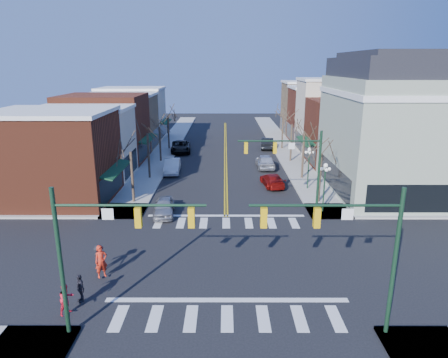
{
  "coord_description": "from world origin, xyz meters",
  "views": [
    {
      "loc": [
        -0.13,
        -23.33,
        12.15
      ],
      "look_at": [
        -0.18,
        9.14,
        2.8
      ],
      "focal_mm": 32.0,
      "sensor_mm": 36.0,
      "label": 1
    }
  ],
  "objects_px": {
    "car_left_mid": "(172,166)",
    "pedestrian_dark_b": "(99,257)",
    "lamppost_midblock": "(309,161)",
    "car_left_far": "(181,147)",
    "car_left_near": "(164,207)",
    "pedestrian_red_b": "(66,299)",
    "victorian_corner": "(400,124)",
    "car_right_mid": "(265,161)",
    "lamppost_corner": "(325,179)",
    "car_right_far": "(267,143)",
    "pedestrian_red_a": "(101,261)",
    "pedestrian_dark_a": "(80,288)",
    "car_right_near": "(272,180)"
  },
  "relations": [
    {
      "from": "car_left_mid",
      "to": "pedestrian_red_b",
      "type": "xyz_separation_m",
      "value": [
        -1.77,
        -27.48,
        0.16
      ]
    },
    {
      "from": "victorian_corner",
      "to": "car_left_near",
      "type": "xyz_separation_m",
      "value": [
        -21.7,
        -6.5,
        -5.95
      ]
    },
    {
      "from": "car_left_mid",
      "to": "car_right_mid",
      "type": "xyz_separation_m",
      "value": [
        11.0,
        2.23,
        0.06
      ]
    },
    {
      "from": "pedestrian_red_b",
      "to": "pedestrian_dark_b",
      "type": "relative_size",
      "value": 1.02
    },
    {
      "from": "car_right_far",
      "to": "pedestrian_red_a",
      "type": "height_order",
      "value": "pedestrian_red_a"
    },
    {
      "from": "car_left_mid",
      "to": "pedestrian_dark_a",
      "type": "height_order",
      "value": "pedestrian_dark_a"
    },
    {
      "from": "lamppost_corner",
      "to": "pedestrian_dark_a",
      "type": "xyz_separation_m",
      "value": [
        -15.86,
        -13.45,
        -2.03
      ]
    },
    {
      "from": "victorian_corner",
      "to": "car_right_near",
      "type": "relative_size",
      "value": 3.13
    },
    {
      "from": "pedestrian_dark_a",
      "to": "pedestrian_dark_b",
      "type": "height_order",
      "value": "pedestrian_dark_b"
    },
    {
      "from": "victorian_corner",
      "to": "car_left_mid",
      "type": "bearing_deg",
      "value": 162.93
    },
    {
      "from": "car_left_near",
      "to": "pedestrian_red_a",
      "type": "bearing_deg",
      "value": -106.35
    },
    {
      "from": "pedestrian_red_b",
      "to": "lamppost_midblock",
      "type": "bearing_deg",
      "value": -4.56
    },
    {
      "from": "pedestrian_red_b",
      "to": "pedestrian_dark_a",
      "type": "relative_size",
      "value": 1.04
    },
    {
      "from": "car_right_far",
      "to": "pedestrian_dark_a",
      "type": "relative_size",
      "value": 3.19
    },
    {
      "from": "lamppost_corner",
      "to": "car_right_mid",
      "type": "distance_m",
      "value": 15.72
    },
    {
      "from": "car_right_near",
      "to": "pedestrian_red_a",
      "type": "height_order",
      "value": "pedestrian_red_a"
    },
    {
      "from": "victorian_corner",
      "to": "lamppost_corner",
      "type": "distance_m",
      "value": 10.89
    },
    {
      "from": "lamppost_corner",
      "to": "car_left_mid",
      "type": "distance_m",
      "value": 19.5
    },
    {
      "from": "car_left_near",
      "to": "car_left_far",
      "type": "xyz_separation_m",
      "value": [
        -1.2,
        24.79,
        0.11
      ]
    },
    {
      "from": "pedestrian_red_b",
      "to": "pedestrian_dark_b",
      "type": "bearing_deg",
      "value": 29.51
    },
    {
      "from": "lamppost_midblock",
      "to": "pedestrian_dark_b",
      "type": "distance_m",
      "value": 23.03
    },
    {
      "from": "victorian_corner",
      "to": "pedestrian_red_b",
      "type": "distance_m",
      "value": 32.43
    },
    {
      "from": "victorian_corner",
      "to": "lamppost_midblock",
      "type": "relative_size",
      "value": 3.29
    },
    {
      "from": "car_left_far",
      "to": "pedestrian_dark_a",
      "type": "height_order",
      "value": "pedestrian_dark_a"
    },
    {
      "from": "victorian_corner",
      "to": "lamppost_midblock",
      "type": "bearing_deg",
      "value": 176.55
    },
    {
      "from": "pedestrian_dark_a",
      "to": "pedestrian_dark_b",
      "type": "relative_size",
      "value": 0.98
    },
    {
      "from": "car_right_far",
      "to": "pedestrian_red_b",
      "type": "xyz_separation_m",
      "value": [
        -14.23,
        -41.45,
        0.14
      ]
    },
    {
      "from": "car_left_mid",
      "to": "pedestrian_dark_b",
      "type": "bearing_deg",
      "value": -96.75
    },
    {
      "from": "lamppost_corner",
      "to": "car_right_near",
      "type": "distance_m",
      "value": 8.71
    },
    {
      "from": "car_left_near",
      "to": "pedestrian_red_a",
      "type": "height_order",
      "value": "pedestrian_red_a"
    },
    {
      "from": "pedestrian_dark_b",
      "to": "car_left_near",
      "type": "bearing_deg",
      "value": -60.7
    },
    {
      "from": "pedestrian_dark_a",
      "to": "pedestrian_dark_b",
      "type": "distance_m",
      "value": 3.42
    },
    {
      "from": "lamppost_corner",
      "to": "pedestrian_dark_b",
      "type": "bearing_deg",
      "value": -147.74
    },
    {
      "from": "car_left_far",
      "to": "pedestrian_dark_a",
      "type": "xyz_separation_m",
      "value": [
        -1.26,
        -37.74,
        0.12
      ]
    },
    {
      "from": "lamppost_corner",
      "to": "car_left_far",
      "type": "relative_size",
      "value": 0.74
    },
    {
      "from": "lamppost_midblock",
      "to": "car_right_far",
      "type": "bearing_deg",
      "value": 95.42
    },
    {
      "from": "lamppost_midblock",
      "to": "car_left_far",
      "type": "relative_size",
      "value": 0.74
    },
    {
      "from": "lamppost_midblock",
      "to": "car_right_far",
      "type": "height_order",
      "value": "lamppost_midblock"
    },
    {
      "from": "car_right_mid",
      "to": "car_right_far",
      "type": "height_order",
      "value": "car_right_mid"
    },
    {
      "from": "car_left_near",
      "to": "pedestrian_red_b",
      "type": "bearing_deg",
      "value": -106.14
    },
    {
      "from": "lamppost_corner",
      "to": "car_left_far",
      "type": "distance_m",
      "value": 28.42
    },
    {
      "from": "victorian_corner",
      "to": "car_right_near",
      "type": "distance_m",
      "value": 13.25
    },
    {
      "from": "victorian_corner",
      "to": "car_right_mid",
      "type": "relative_size",
      "value": 2.83
    },
    {
      "from": "victorian_corner",
      "to": "pedestrian_red_b",
      "type": "relative_size",
      "value": 8.75
    },
    {
      "from": "car_left_far",
      "to": "pedestrian_red_b",
      "type": "bearing_deg",
      "value": -96.95
    },
    {
      "from": "car_left_far",
      "to": "pedestrian_red_b",
      "type": "relative_size",
      "value": 3.59
    },
    {
      "from": "lamppost_midblock",
      "to": "pedestrian_red_a",
      "type": "xyz_separation_m",
      "value": [
        -15.5,
        -17.42,
        -1.82
      ]
    },
    {
      "from": "car_left_far",
      "to": "victorian_corner",
      "type": "bearing_deg",
      "value": -43.23
    },
    {
      "from": "car_left_far",
      "to": "car_right_mid",
      "type": "height_order",
      "value": "car_right_mid"
    },
    {
      "from": "car_left_near",
      "to": "car_right_mid",
      "type": "relative_size",
      "value": 0.82
    }
  ]
}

